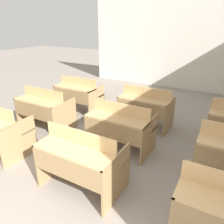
% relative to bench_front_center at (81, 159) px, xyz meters
% --- Properties ---
extents(wall_back, '(6.57, 0.06, 3.13)m').
position_rel_bench_front_center_xyz_m(wall_back, '(0.01, 5.53, 1.11)').
color(wall_back, beige).
rests_on(wall_back, ground_plane).
extents(bench_front_center, '(1.06, 0.68, 0.87)m').
position_rel_bench_front_center_xyz_m(bench_front_center, '(0.00, 0.00, 0.00)').
color(bench_front_center, '#96784E').
rests_on(bench_front_center, ground_plane).
extents(bench_second_left, '(1.06, 0.68, 0.87)m').
position_rel_bench_front_center_xyz_m(bench_second_left, '(-1.77, 1.08, 0.00)').
color(bench_second_left, '#97784E').
rests_on(bench_second_left, ground_plane).
extents(bench_second_center, '(1.06, 0.68, 0.87)m').
position_rel_bench_front_center_xyz_m(bench_second_center, '(-0.00, 1.11, 0.00)').
color(bench_second_center, '#98794F').
rests_on(bench_second_center, ground_plane).
extents(bench_third_left, '(1.06, 0.68, 0.87)m').
position_rel_bench_front_center_xyz_m(bench_third_left, '(-1.75, 2.20, 0.00)').
color(bench_third_left, '#997B51').
rests_on(bench_third_left, ground_plane).
extents(bench_third_center, '(1.06, 0.68, 0.87)m').
position_rel_bench_front_center_xyz_m(bench_third_center, '(0.02, 2.22, 0.00)').
color(bench_third_center, '#987A50').
rests_on(bench_third_center, ground_plane).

